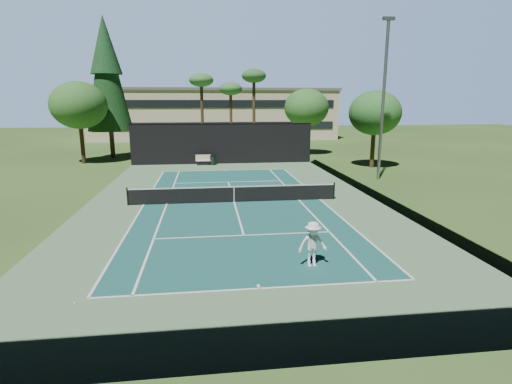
{
  "coord_description": "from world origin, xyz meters",
  "views": [
    {
      "loc": [
        -1.62,
        -24.03,
        6.09
      ],
      "look_at": [
        1.0,
        -3.0,
        1.3
      ],
      "focal_mm": 28.0,
      "sensor_mm": 36.0,
      "label": 1
    }
  ],
  "objects_px": {
    "park_bench": "(203,160)",
    "tennis_ball_c": "(274,187)",
    "tennis_ball_a": "(75,303)",
    "tennis_ball_d": "(185,184)",
    "trash_bin": "(213,160)",
    "player": "(313,244)",
    "tennis_net": "(234,194)",
    "tennis_ball_b": "(190,197)"
  },
  "relations": [
    {
      "from": "player",
      "to": "tennis_ball_b",
      "type": "bearing_deg",
      "value": 110.29
    },
    {
      "from": "tennis_ball_b",
      "to": "tennis_ball_c",
      "type": "distance_m",
      "value": 6.41
    },
    {
      "from": "tennis_ball_d",
      "to": "trash_bin",
      "type": "distance_m",
      "value": 9.59
    },
    {
      "from": "tennis_ball_c",
      "to": "park_bench",
      "type": "relative_size",
      "value": 0.05
    },
    {
      "from": "tennis_net",
      "to": "park_bench",
      "type": "height_order",
      "value": "tennis_net"
    },
    {
      "from": "player",
      "to": "trash_bin",
      "type": "distance_m",
      "value": 25.68
    },
    {
      "from": "tennis_ball_b",
      "to": "park_bench",
      "type": "xyz_separation_m",
      "value": [
        0.83,
        13.84,
        0.51
      ]
    },
    {
      "from": "tennis_ball_a",
      "to": "park_bench",
      "type": "relative_size",
      "value": 0.05
    },
    {
      "from": "tennis_net",
      "to": "tennis_ball_d",
      "type": "xyz_separation_m",
      "value": [
        -3.3,
        5.95,
        -0.52
      ]
    },
    {
      "from": "tennis_ball_a",
      "to": "park_bench",
      "type": "bearing_deg",
      "value": 82.11
    },
    {
      "from": "tennis_ball_a",
      "to": "park_bench",
      "type": "height_order",
      "value": "park_bench"
    },
    {
      "from": "tennis_ball_b",
      "to": "tennis_ball_c",
      "type": "xyz_separation_m",
      "value": [
        5.94,
        2.43,
        -0.0
      ]
    },
    {
      "from": "tennis_ball_b",
      "to": "tennis_ball_c",
      "type": "relative_size",
      "value": 1.13
    },
    {
      "from": "tennis_net",
      "to": "tennis_ball_a",
      "type": "distance_m",
      "value": 13.51
    },
    {
      "from": "player",
      "to": "tennis_ball_c",
      "type": "bearing_deg",
      "value": 83.35
    },
    {
      "from": "tennis_net",
      "to": "park_bench",
      "type": "relative_size",
      "value": 8.6
    },
    {
      "from": "tennis_ball_d",
      "to": "trash_bin",
      "type": "xyz_separation_m",
      "value": [
        2.26,
        9.31,
        0.44
      ]
    },
    {
      "from": "tennis_ball_b",
      "to": "tennis_ball_c",
      "type": "bearing_deg",
      "value": 22.23
    },
    {
      "from": "tennis_ball_b",
      "to": "trash_bin",
      "type": "xyz_separation_m",
      "value": [
        1.75,
        13.77,
        0.44
      ]
    },
    {
      "from": "park_bench",
      "to": "tennis_ball_d",
      "type": "bearing_deg",
      "value": -98.13
    },
    {
      "from": "park_bench",
      "to": "tennis_ball_c",
      "type": "bearing_deg",
      "value": -65.89
    },
    {
      "from": "tennis_ball_b",
      "to": "park_bench",
      "type": "distance_m",
      "value": 13.88
    },
    {
      "from": "player",
      "to": "tennis_ball_d",
      "type": "distance_m",
      "value": 17.11
    },
    {
      "from": "tennis_ball_b",
      "to": "trash_bin",
      "type": "relative_size",
      "value": 0.08
    },
    {
      "from": "tennis_net",
      "to": "trash_bin",
      "type": "height_order",
      "value": "tennis_net"
    },
    {
      "from": "trash_bin",
      "to": "tennis_ball_b",
      "type": "bearing_deg",
      "value": -97.24
    },
    {
      "from": "player",
      "to": "tennis_ball_d",
      "type": "bearing_deg",
      "value": 105.95
    },
    {
      "from": "tennis_ball_a",
      "to": "tennis_ball_b",
      "type": "distance_m",
      "value": 14.01
    },
    {
      "from": "tennis_net",
      "to": "tennis_ball_b",
      "type": "distance_m",
      "value": 3.2
    },
    {
      "from": "tennis_net",
      "to": "tennis_ball_a",
      "type": "bearing_deg",
      "value": -115.31
    },
    {
      "from": "player",
      "to": "park_bench",
      "type": "height_order",
      "value": "player"
    },
    {
      "from": "tennis_net",
      "to": "player",
      "type": "bearing_deg",
      "value": -77.58
    },
    {
      "from": "tennis_ball_d",
      "to": "park_bench",
      "type": "distance_m",
      "value": 9.49
    },
    {
      "from": "tennis_net",
      "to": "player",
      "type": "distance_m",
      "value": 10.47
    },
    {
      "from": "tennis_ball_b",
      "to": "park_bench",
      "type": "height_order",
      "value": "park_bench"
    },
    {
      "from": "player",
      "to": "tennis_ball_c",
      "type": "height_order",
      "value": "player"
    },
    {
      "from": "tennis_ball_a",
      "to": "tennis_ball_d",
      "type": "distance_m",
      "value": 18.32
    },
    {
      "from": "tennis_ball_d",
      "to": "player",
      "type": "bearing_deg",
      "value": -71.06
    },
    {
      "from": "player",
      "to": "tennis_ball_b",
      "type": "height_order",
      "value": "player"
    },
    {
      "from": "tennis_ball_a",
      "to": "tennis_ball_b",
      "type": "height_order",
      "value": "tennis_ball_b"
    },
    {
      "from": "tennis_net",
      "to": "trash_bin",
      "type": "distance_m",
      "value": 15.29
    },
    {
      "from": "trash_bin",
      "to": "tennis_ball_a",
      "type": "bearing_deg",
      "value": -99.78
    }
  ]
}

